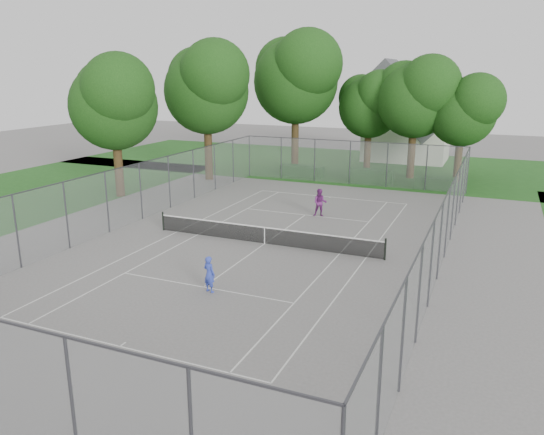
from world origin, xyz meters
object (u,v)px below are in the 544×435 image
at_px(house, 408,120).
at_px(woman_player, 320,203).
at_px(girl_player, 209,274).
at_px(tennis_net, 265,235).

height_order(house, woman_player, house).
xyz_separation_m(house, woman_player, (-1.15, -24.79, -3.18)).
relative_size(house, girl_player, 6.49).
xyz_separation_m(tennis_net, girl_player, (0.48, -6.71, 0.27)).
bearing_deg(woman_player, house, 72.02).
bearing_deg(tennis_net, girl_player, -85.87).
height_order(house, girl_player, house).
xyz_separation_m(tennis_net, woman_player, (0.94, 6.49, 0.37)).
relative_size(girl_player, woman_player, 0.88).
bearing_deg(tennis_net, house, 86.17).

